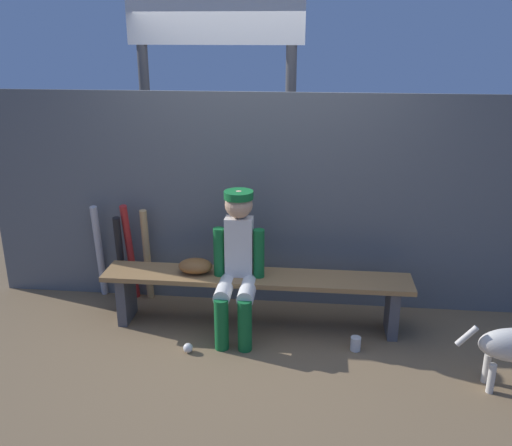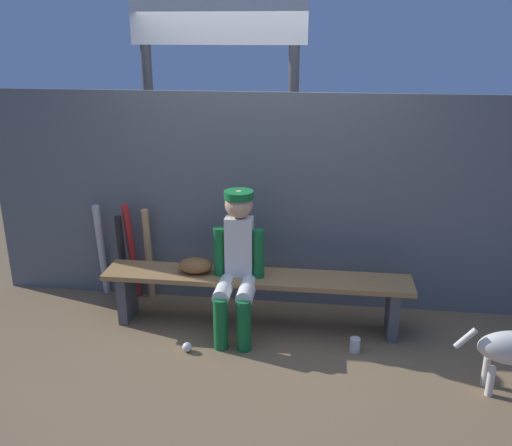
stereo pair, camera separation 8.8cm
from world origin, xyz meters
The scene contains 13 objects.
ground_plane centered at (0.00, 0.00, 0.00)m, with size 30.00×30.00×0.00m, color brown.
chainlink_fence centered at (0.00, 0.48, 0.93)m, with size 4.86×0.03×1.87m, color #595E63.
dugout_bench centered at (0.00, 0.00, 0.36)m, with size 2.51×0.36×0.46m.
player_seated centered at (-0.14, -0.11, 0.64)m, with size 0.41×0.55×1.17m.
baseball_glove centered at (-0.50, 0.00, 0.52)m, with size 0.28×0.20×0.12m, color brown.
bat_wood_tan centered at (-1.02, 0.38, 0.43)m, with size 0.06×0.06×0.87m, color tan.
bat_aluminum_red centered at (-1.17, 0.36, 0.46)m, with size 0.06×0.06×0.92m, color #B22323.
bat_aluminum_black centered at (-1.24, 0.30, 0.41)m, with size 0.06×0.06×0.82m, color black.
bat_aluminum_silver centered at (-1.47, 0.40, 0.44)m, with size 0.06×0.06×0.89m, color #B7B7BC.
baseball centered at (-0.47, -0.46, 0.04)m, with size 0.07×0.07×0.07m, color white.
cup_on_ground centered at (0.80, -0.30, 0.06)m, with size 0.08×0.08×0.11m, color silver.
cup_on_bench centered at (-0.17, 0.06, 0.51)m, with size 0.08×0.08×0.11m, color #1E47AD.
scoreboard centered at (-0.43, 1.17, 2.16)m, with size 1.90×0.27×3.16m.
Camera 2 is at (0.53, -4.10, 2.34)m, focal length 39.18 mm.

